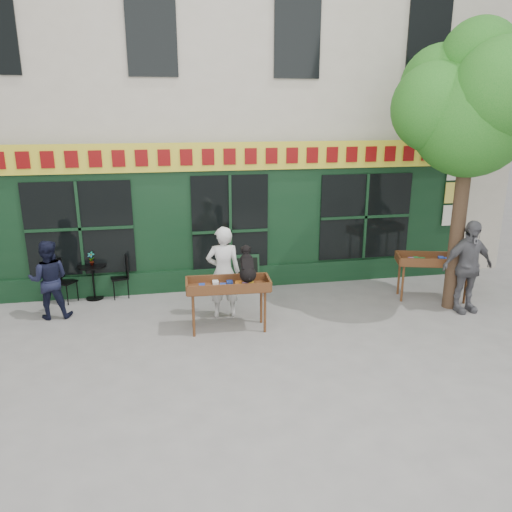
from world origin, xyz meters
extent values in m
plane|color=slate|center=(0.00, 0.00, 0.00)|extent=(80.00, 80.00, 0.00)
cube|color=beige|center=(0.00, 6.00, 5.00)|extent=(14.00, 7.00, 10.00)
cube|color=black|center=(0.00, 2.42, 1.60)|extent=(11.00, 0.16, 3.20)
cube|color=yellow|center=(0.00, 2.30, 3.00)|extent=(11.00, 0.06, 0.60)
cube|color=maroon|center=(0.00, 2.26, 3.00)|extent=(9.60, 0.03, 0.34)
cube|color=black|center=(0.00, 2.32, 0.25)|extent=(11.00, 0.10, 0.50)
cube|color=black|center=(0.00, 2.32, 1.35)|extent=(1.70, 0.05, 2.50)
cube|color=black|center=(-3.20, 2.32, 1.55)|extent=(2.20, 0.05, 2.00)
cube|color=black|center=(3.20, 2.32, 1.55)|extent=(2.20, 0.05, 2.00)
cube|color=silver|center=(5.40, 2.30, 1.50)|extent=(0.42, 0.02, 0.50)
cube|color=#E5D14C|center=(5.40, 2.30, 2.05)|extent=(0.42, 0.02, 0.50)
cube|color=silver|center=(5.40, 2.30, 2.60)|extent=(0.42, 0.02, 0.50)
cylinder|color=#382619|center=(4.30, 0.30, 1.80)|extent=(0.28, 0.28, 3.60)
sphere|color=#166318|center=(4.30, 0.30, 3.80)|extent=(2.20, 2.20, 2.20)
sphere|color=#166318|center=(5.00, 0.60, 4.10)|extent=(1.80, 1.80, 1.80)
sphere|color=#166318|center=(3.70, 0.50, 4.00)|extent=(1.70, 1.70, 1.70)
sphere|color=#166318|center=(4.50, -0.30, 4.30)|extent=(1.80, 1.80, 1.80)
sphere|color=#166318|center=(4.00, 0.90, 4.40)|extent=(1.60, 1.60, 1.60)
sphere|color=#166318|center=(4.40, 0.40, 4.90)|extent=(1.40, 1.40, 1.40)
cylinder|color=brown|center=(-1.03, -0.11, 0.40)|extent=(0.05, 0.05, 0.80)
cylinder|color=brown|center=(0.27, -0.17, 0.40)|extent=(0.05, 0.05, 0.80)
cylinder|color=brown|center=(-1.01, 0.33, 0.40)|extent=(0.05, 0.05, 0.80)
cylinder|color=brown|center=(0.29, 0.27, 0.40)|extent=(0.05, 0.05, 0.80)
cube|color=brown|center=(-0.37, 0.08, 0.82)|extent=(1.53, 0.65, 0.05)
cube|color=brown|center=(-0.39, -0.21, 0.90)|extent=(1.50, 0.11, 0.18)
cube|color=brown|center=(-0.36, 0.37, 0.90)|extent=(1.50, 0.11, 0.18)
cube|color=brown|center=(-0.37, 0.08, 0.88)|extent=(1.32, 0.46, 0.06)
imported|color=silver|center=(-0.37, 0.73, 0.91)|extent=(0.69, 0.47, 1.83)
cylinder|color=brown|center=(3.47, 0.78, 0.40)|extent=(0.05, 0.05, 0.80)
cylinder|color=brown|center=(4.72, 0.41, 0.40)|extent=(0.05, 0.05, 0.80)
cylinder|color=brown|center=(3.60, 1.20, 0.40)|extent=(0.05, 0.05, 0.80)
cylinder|color=brown|center=(4.84, 0.83, 0.40)|extent=(0.05, 0.05, 0.80)
cube|color=brown|center=(4.16, 0.81, 0.82)|extent=(1.60, 0.98, 0.05)
cube|color=brown|center=(4.07, 0.53, 0.90)|extent=(1.45, 0.46, 0.18)
cube|color=brown|center=(4.24, 1.08, 0.90)|extent=(1.45, 0.46, 0.18)
cube|color=brown|center=(4.16, 0.81, 0.88)|extent=(1.36, 0.75, 0.06)
imported|color=#5A5A5F|center=(4.46, 0.06, 0.94)|extent=(1.13, 0.53, 1.89)
cylinder|color=black|center=(-3.02, 2.20, 0.02)|extent=(0.36, 0.36, 0.03)
cylinder|color=black|center=(-3.02, 2.20, 0.38)|extent=(0.04, 0.04, 0.72)
cylinder|color=black|center=(-3.02, 2.20, 0.75)|extent=(0.60, 0.60, 0.03)
cube|color=black|center=(-3.57, 2.12, 0.45)|extent=(0.50, 0.50, 0.03)
cube|color=black|center=(-3.71, 2.22, 0.70)|extent=(0.23, 0.32, 0.50)
cylinder|color=black|center=(-3.53, 1.91, 0.22)|extent=(0.02, 0.02, 0.44)
cylinder|color=black|center=(-3.36, 2.16, 0.22)|extent=(0.02, 0.02, 0.44)
cylinder|color=black|center=(-3.78, 2.08, 0.22)|extent=(0.02, 0.02, 0.44)
cylinder|color=black|center=(-3.61, 2.33, 0.22)|extent=(0.02, 0.02, 0.44)
cube|color=black|center=(-2.47, 2.20, 0.45)|extent=(0.42, 0.42, 0.03)
cube|color=black|center=(-2.30, 2.23, 0.70)|extent=(0.10, 0.36, 0.50)
cylinder|color=black|center=(-2.64, 2.32, 0.22)|extent=(0.02, 0.02, 0.44)
cylinder|color=black|center=(-2.59, 2.02, 0.22)|extent=(0.02, 0.02, 0.44)
cylinder|color=black|center=(-2.35, 2.38, 0.22)|extent=(0.02, 0.02, 0.44)
cylinder|color=black|center=(-2.29, 2.08, 0.22)|extent=(0.02, 0.02, 0.44)
imported|color=gray|center=(-3.02, 2.20, 0.91)|extent=(0.18, 0.15, 0.30)
imported|color=black|center=(-3.72, 1.32, 0.78)|extent=(0.77, 0.61, 1.57)
cube|color=black|center=(0.36, 2.20, 0.40)|extent=(0.57, 0.21, 0.79)
cube|color=black|center=(0.36, 2.18, 0.40)|extent=(0.47, 0.19, 0.65)
camera|label=1|loc=(-1.52, -8.46, 3.95)|focal=35.00mm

